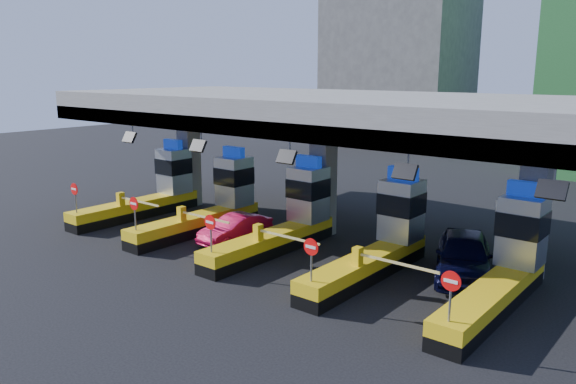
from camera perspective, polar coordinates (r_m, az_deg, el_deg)
The scene contains 10 objects.
ground at distance 26.29m, azimuth -0.34°, elevation -5.74°, with size 120.00×120.00×0.00m, color black.
toll_canopy at distance 27.35m, azimuth 3.52°, elevation 8.06°, with size 28.00×12.09×7.00m.
toll_lane_far_left at distance 33.17m, azimuth -13.46°, elevation 0.22°, with size 4.43×8.00×4.16m.
toll_lane_left at distance 29.42m, azimuth -7.52°, elevation -1.06°, with size 4.43×8.00×4.16m.
toll_lane_center at distance 26.10m, azimuth 0.05°, elevation -2.68°, with size 4.43×8.00×4.16m.
toll_lane_right at distance 23.38m, azimuth 9.61°, elevation -4.64°, with size 4.43×8.00×4.16m.
toll_lane_far_right at distance 21.50m, azimuth 21.32°, elevation -6.86°, with size 4.43×8.00×4.16m.
bg_building_concrete at distance 62.85m, azimuth 11.09°, elevation 12.86°, with size 14.00×10.00×18.00m, color #4C4C49.
van at distance 23.59m, azimuth 17.44°, elevation -6.14°, with size 2.15×5.35×1.82m, color black.
red_car at distance 27.23m, azimuth -5.36°, elevation -3.73°, with size 1.37×3.93×1.29m, color #B40D3A.
Camera 1 is at (15.94, -19.26, 8.15)m, focal length 35.00 mm.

